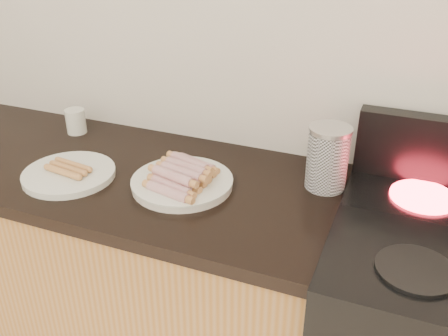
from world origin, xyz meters
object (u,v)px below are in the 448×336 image
at_px(canister, 328,158).
at_px(mug, 76,121).
at_px(main_plate, 182,184).
at_px(side_plate, 69,174).

bearing_deg(canister, mug, 176.76).
distance_m(main_plate, canister, 0.43).
bearing_deg(main_plate, mug, 158.32).
relative_size(main_plate, mug, 3.37).
relative_size(side_plate, canister, 1.47).
xyz_separation_m(main_plate, mug, (-0.53, 0.21, 0.03)).
distance_m(side_plate, canister, 0.78).
relative_size(canister, mug, 2.16).
relative_size(main_plate, canister, 1.56).
relative_size(side_plate, mug, 3.18).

